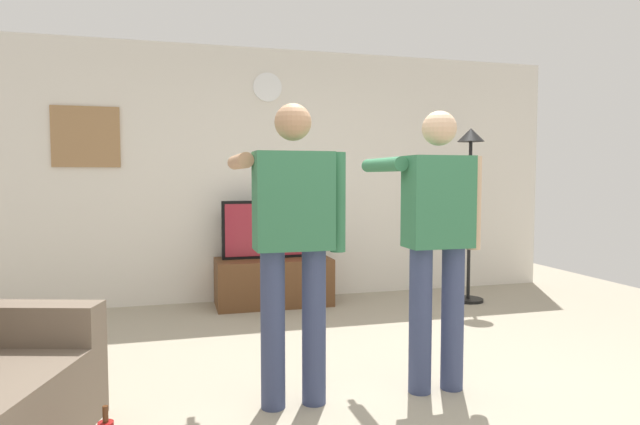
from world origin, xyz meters
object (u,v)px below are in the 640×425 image
Objects in this scene: person_standing_nearer_couch at (437,234)px; wall_clock at (267,87)px; framed_picture at (86,137)px; person_standing_nearer_lamp at (293,235)px; floor_lamp at (470,178)px; television at (272,229)px; tv_stand at (273,282)px.

wall_clock is at bearing 101.47° from person_standing_nearer_couch.
person_standing_nearer_lamp is (1.48, -2.77, -0.73)m from framed_picture.
floor_lamp is 2.59m from person_standing_nearer_couch.
wall_clock is at bearing 90.00° from television.
tv_stand is 0.68× the size of person_standing_nearer_couch.
person_standing_nearer_couch is at bearing -78.53° from wall_clock.
tv_stand is at bearing 169.06° from floor_lamp.
person_standing_nearer_lamp is at bearing -138.78° from floor_lamp.
person_standing_nearer_couch is at bearing -0.94° from person_standing_nearer_lamp.
floor_lamp reaches higher than tv_stand.
tv_stand is at bearing -90.00° from television.
framed_picture is at bearing 170.76° from tv_stand.
person_standing_nearer_lamp is (-0.34, -2.53, 0.21)m from television.
wall_clock reaches higher than framed_picture.
person_standing_nearer_lamp is (-0.34, -2.48, 0.76)m from tv_stand.
person_standing_nearer_couch is (0.90, -0.01, -0.02)m from person_standing_nearer_lamp.
wall_clock reaches higher than television.
floor_lamp is (2.04, -0.44, 0.53)m from television.
television is at bearing 102.53° from person_standing_nearer_couch.
tv_stand is at bearing -90.00° from wall_clock.
floor_lamp is 1.07× the size of person_standing_nearer_couch.
floor_lamp is (2.04, -0.68, -0.97)m from wall_clock.
person_standing_nearer_lamp is (-2.38, -2.08, -0.32)m from floor_lamp.
television is 1.64× the size of framed_picture.
tv_stand is 2.36m from framed_picture.
person_standing_nearer_lamp reaches higher than person_standing_nearer_couch.
wall_clock is at bearing 161.46° from floor_lamp.
television is 2.61m from person_standing_nearer_couch.
framed_picture is 0.34× the size of floor_lamp.
television is at bearing -90.00° from wall_clock.
tv_stand is at bearing -9.24° from framed_picture.
floor_lamp is 3.18m from person_standing_nearer_lamp.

